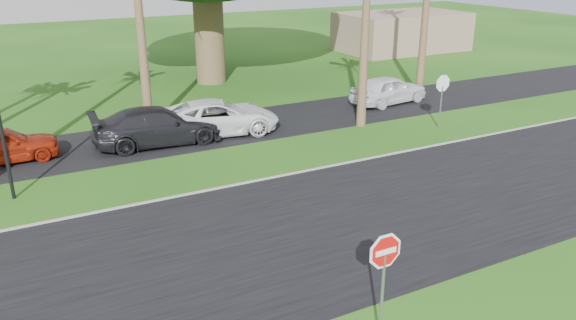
{
  "coord_description": "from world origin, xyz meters",
  "views": [
    {
      "loc": [
        -5.83,
        -10.86,
        7.78
      ],
      "look_at": [
        1.56,
        3.23,
        1.8
      ],
      "focal_mm": 35.0,
      "sensor_mm": 36.0,
      "label": 1
    }
  ],
  "objects_px": {
    "stop_sign_near": "(384,265)",
    "car_minivan": "(218,117)",
    "car_pickup": "(389,90)",
    "car_dark": "(158,126)",
    "stop_sign_far": "(442,90)",
    "car_red": "(1,146)"
  },
  "relations": [
    {
      "from": "car_pickup",
      "to": "stop_sign_far",
      "type": "bearing_deg",
      "value": 165.76
    },
    {
      "from": "car_minivan",
      "to": "stop_sign_far",
      "type": "bearing_deg",
      "value": -103.58
    },
    {
      "from": "car_dark",
      "to": "car_minivan",
      "type": "relative_size",
      "value": 1.0
    },
    {
      "from": "car_minivan",
      "to": "car_pickup",
      "type": "xyz_separation_m",
      "value": [
        9.98,
        0.69,
        -0.0
      ]
    },
    {
      "from": "stop_sign_far",
      "to": "stop_sign_near",
      "type": "bearing_deg",
      "value": 43.73
    },
    {
      "from": "stop_sign_far",
      "to": "car_dark",
      "type": "distance_m",
      "value": 12.77
    },
    {
      "from": "car_dark",
      "to": "car_pickup",
      "type": "xyz_separation_m",
      "value": [
        12.74,
        0.88,
        -0.04
      ]
    },
    {
      "from": "stop_sign_far",
      "to": "car_minivan",
      "type": "distance_m",
      "value": 10.25
    },
    {
      "from": "stop_sign_far",
      "to": "car_dark",
      "type": "bearing_deg",
      "value": -16.97
    },
    {
      "from": "stop_sign_near",
      "to": "car_pickup",
      "type": "relative_size",
      "value": 0.59
    },
    {
      "from": "stop_sign_far",
      "to": "car_red",
      "type": "relative_size",
      "value": 0.64
    },
    {
      "from": "stop_sign_far",
      "to": "car_dark",
      "type": "height_order",
      "value": "stop_sign_far"
    },
    {
      "from": "stop_sign_near",
      "to": "stop_sign_far",
      "type": "xyz_separation_m",
      "value": [
        11.5,
        11.0,
        0.0
      ]
    },
    {
      "from": "stop_sign_near",
      "to": "car_pickup",
      "type": "bearing_deg",
      "value": 52.28
    },
    {
      "from": "stop_sign_near",
      "to": "car_pickup",
      "type": "height_order",
      "value": "stop_sign_near"
    },
    {
      "from": "car_dark",
      "to": "car_minivan",
      "type": "distance_m",
      "value": 2.76
    },
    {
      "from": "car_dark",
      "to": "car_minivan",
      "type": "bearing_deg",
      "value": -83.02
    },
    {
      "from": "stop_sign_near",
      "to": "car_dark",
      "type": "xyz_separation_m",
      "value": [
        -0.68,
        14.72,
        -0.98
      ]
    },
    {
      "from": "stop_sign_near",
      "to": "car_minivan",
      "type": "relative_size",
      "value": 0.48
    },
    {
      "from": "stop_sign_near",
      "to": "car_red",
      "type": "distance_m",
      "value": 16.74
    },
    {
      "from": "car_minivan",
      "to": "car_pickup",
      "type": "height_order",
      "value": "car_minivan"
    },
    {
      "from": "stop_sign_far",
      "to": "car_minivan",
      "type": "bearing_deg",
      "value": -22.55
    }
  ]
}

